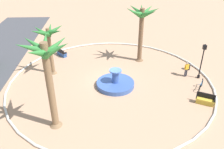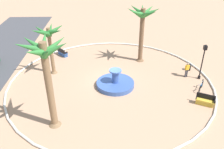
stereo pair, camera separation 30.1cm
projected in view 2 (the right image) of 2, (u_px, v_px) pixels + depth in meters
ground_plane at (111, 82)px, 24.17m from camera, size 80.00×80.00×0.00m
plaza_curb at (111, 81)px, 24.12m from camera, size 20.60×20.60×0.20m
fountain at (115, 83)px, 23.35m from camera, size 3.76×3.76×1.82m
palm_tree_near_fountain at (143, 21)px, 26.05m from camera, size 3.85×3.82×6.56m
palm_tree_by_curb at (49, 37)px, 23.74m from camera, size 3.43×3.34×5.40m
palm_tree_mid_plaza at (46, 66)px, 15.97m from camera, size 3.65×3.64×7.26m
bench_east at (205, 101)px, 20.65m from camera, size 1.16×1.65×1.00m
bench_west at (63, 53)px, 29.52m from camera, size 1.52×1.44×1.00m
lamppost at (203, 59)px, 23.61m from camera, size 0.32×0.32×3.90m
trash_bin at (189, 67)px, 26.17m from camera, size 0.46×0.46×0.73m
bicycle_red_frame at (201, 86)px, 22.73m from camera, size 1.47×0.99×0.94m
person_cyclist_helmet at (187, 69)px, 24.58m from camera, size 0.27×0.52×1.67m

